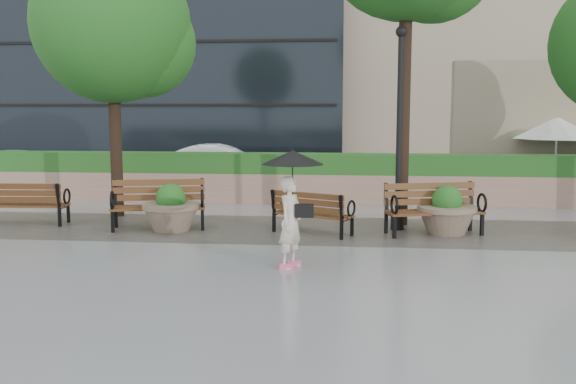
# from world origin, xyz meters

# --- Properties ---
(ground) EXTENTS (100.00, 100.00, 0.00)m
(ground) POSITION_xyz_m (0.00, 0.00, 0.00)
(ground) COLOR gray
(ground) RESTS_ON ground
(cobble_strip) EXTENTS (28.00, 3.20, 0.01)m
(cobble_strip) POSITION_xyz_m (0.00, 3.00, 0.01)
(cobble_strip) COLOR #383330
(cobble_strip) RESTS_ON ground
(hedge_wall) EXTENTS (24.00, 0.80, 1.35)m
(hedge_wall) POSITION_xyz_m (0.00, 7.00, 0.66)
(hedge_wall) COLOR tan
(hedge_wall) RESTS_ON ground
(asphalt_street) EXTENTS (40.00, 7.00, 0.00)m
(asphalt_street) POSITION_xyz_m (0.00, 11.00, 0.00)
(asphalt_street) COLOR black
(asphalt_street) RESTS_ON ground
(bench_0) EXTENTS (1.81, 0.80, 0.95)m
(bench_0) POSITION_xyz_m (-5.74, 2.99, 0.28)
(bench_0) COLOR #583019
(bench_0) RESTS_ON ground
(bench_1) EXTENTS (2.07, 1.20, 1.05)m
(bench_1) POSITION_xyz_m (-2.65, 2.76, 0.31)
(bench_1) COLOR #583019
(bench_1) RESTS_ON ground
(bench_2) EXTENTS (1.77, 1.31, 0.89)m
(bench_2) POSITION_xyz_m (0.64, 2.55, 0.27)
(bench_2) COLOR #583019
(bench_2) RESTS_ON ground
(bench_3) EXTENTS (2.07, 1.25, 1.04)m
(bench_3) POSITION_xyz_m (3.12, 2.74, 0.31)
(bench_3) COLOR #583019
(bench_3) RESTS_ON ground
(planter_left) EXTENTS (1.20, 1.20, 1.01)m
(planter_left) POSITION_xyz_m (-2.34, 2.61, 0.39)
(planter_left) COLOR #7F6B56
(planter_left) RESTS_ON ground
(planter_right) EXTENTS (1.21, 1.21, 1.01)m
(planter_right) POSITION_xyz_m (3.39, 2.85, 0.40)
(planter_right) COLOR #7F6B56
(planter_right) RESTS_ON ground
(lamppost) EXTENTS (0.28, 0.28, 4.25)m
(lamppost) POSITION_xyz_m (2.42, 3.22, 1.88)
(lamppost) COLOR black
(lamppost) RESTS_ON ground
(tree_0) EXTENTS (3.70, 3.64, 6.33)m
(tree_0) POSITION_xyz_m (-3.98, 4.39, 4.39)
(tree_0) COLOR black
(tree_0) RESTS_ON ground
(patio_umb_white) EXTENTS (2.50, 2.50, 2.30)m
(patio_umb_white) POSITION_xyz_m (7.32, 8.87, 1.99)
(patio_umb_white) COLOR black
(patio_umb_white) RESTS_ON ground
(car_left) EXTENTS (4.30, 2.24, 1.19)m
(car_left) POSITION_xyz_m (-9.37, 9.78, 0.60)
(car_left) COLOR silver
(car_left) RESTS_ON ground
(car_right) EXTENTS (4.28, 1.77, 1.38)m
(car_right) POSITION_xyz_m (-2.88, 10.43, 0.69)
(car_right) COLOR silver
(car_right) RESTS_ON ground
(pedestrian) EXTENTS (1.03, 1.03, 1.90)m
(pedestrian) POSITION_xyz_m (0.49, -0.21, 1.16)
(pedestrian) COLOR beige
(pedestrian) RESTS_ON ground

